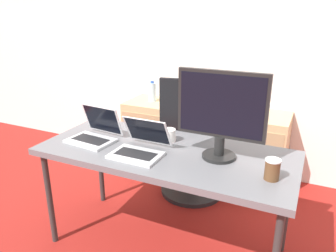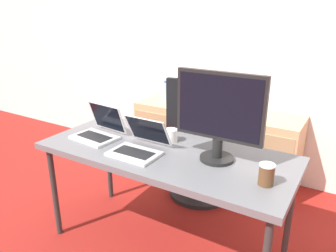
{
  "view_description": "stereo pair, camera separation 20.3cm",
  "coord_description": "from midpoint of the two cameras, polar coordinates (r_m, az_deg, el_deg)",
  "views": [
    {
      "loc": [
        0.81,
        -1.7,
        1.58
      ],
      "look_at": [
        0.0,
        0.04,
        0.88
      ],
      "focal_mm": 35.0,
      "sensor_mm": 36.0,
      "label": 1
    },
    {
      "loc": [
        0.99,
        -1.6,
        1.58
      ],
      "look_at": [
        0.0,
        0.04,
        0.88
      ],
      "focal_mm": 35.0,
      "sensor_mm": 36.0,
      "label": 2
    }
  ],
  "objects": [
    {
      "name": "cabinet_right",
      "position": [
        3.06,
        13.74,
        -4.34
      ],
      "size": [
        0.48,
        0.45,
        0.69
      ],
      "color": "tan",
      "rests_on": "ground_plane"
    },
    {
      "name": "water_bottle",
      "position": [
        3.28,
        -4.54,
        5.91
      ],
      "size": [
        0.08,
        0.08,
        0.21
      ],
      "color": "silver",
      "rests_on": "cabinet_left"
    },
    {
      "name": "coffee_cup_white",
      "position": [
        2.18,
        -2.47,
        -1.67
      ],
      "size": [
        0.09,
        0.09,
        0.09
      ],
      "color": "white",
      "rests_on": "desk"
    },
    {
      "name": "coffee_cup_brown",
      "position": [
        1.75,
        14.56,
        -7.41
      ],
      "size": [
        0.08,
        0.08,
        0.11
      ],
      "color": "brown",
      "rests_on": "desk"
    },
    {
      "name": "cabinet_left",
      "position": [
        3.41,
        -4.36,
        -1.27
      ],
      "size": [
        0.48,
        0.45,
        0.69
      ],
      "color": "tan",
      "rests_on": "ground_plane"
    },
    {
      "name": "monitor",
      "position": [
        1.87,
        6.19,
        2.28
      ],
      "size": [
        0.52,
        0.2,
        0.52
      ],
      "color": "black",
      "rests_on": "desk"
    },
    {
      "name": "desk",
      "position": [
        2.08,
        -3.22,
        -5.6
      ],
      "size": [
        1.6,
        0.7,
        0.73
      ],
      "color": "slate",
      "rests_on": "ground_plane"
    },
    {
      "name": "office_chair",
      "position": [
        2.79,
        2.05,
        -4.79
      ],
      "size": [
        0.56,
        0.6,
        1.08
      ],
      "color": "#232326",
      "rests_on": "ground_plane"
    },
    {
      "name": "ground_plane",
      "position": [
        2.45,
        -2.89,
        -20.05
      ],
      "size": [
        14.0,
        14.0,
        0.0
      ],
      "primitive_type": "plane",
      "color": "maroon"
    },
    {
      "name": "laptop_right",
      "position": [
        2.01,
        -7.82,
        -3.65
      ],
      "size": [
        0.3,
        0.31,
        0.21
      ],
      "color": "silver",
      "rests_on": "desk"
    },
    {
      "name": "wall_back",
      "position": [
        3.17,
        8.7,
        14.76
      ],
      "size": [
        10.0,
        0.05,
        2.6
      ],
      "color": "white",
      "rests_on": "ground_plane"
    },
    {
      "name": "laptop_left",
      "position": [
        2.28,
        -15.17,
        -1.28
      ],
      "size": [
        0.32,
        0.3,
        0.22
      ],
      "color": "silver",
      "rests_on": "desk"
    }
  ]
}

